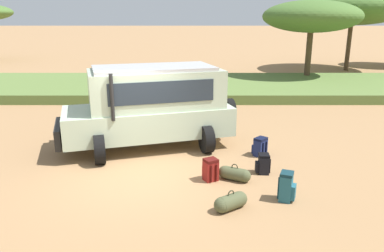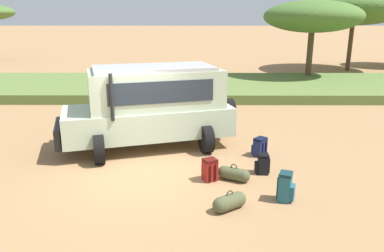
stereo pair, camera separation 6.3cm
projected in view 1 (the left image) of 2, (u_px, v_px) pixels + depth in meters
The scene contains 11 objects.
ground_plane at pixel (142, 175), 9.40m from camera, with size 320.00×320.00×0.00m, color #9E754C.
grass_bank at pixel (168, 86), 20.08m from camera, with size 120.00×7.00×0.44m.
safari_vehicle at pixel (151, 105), 11.11m from camera, with size 5.46×3.57×2.44m.
backpack_beside_front_wheel at pixel (286, 187), 8.01m from camera, with size 0.42×0.39×0.65m.
backpack_cluster_center at pixel (260, 147), 10.65m from camera, with size 0.47×0.47×0.53m.
backpack_near_rear_wheel at pixel (210, 170), 9.02m from camera, with size 0.41×0.44×0.55m.
backpack_outermost at pixel (263, 164), 9.44m from camera, with size 0.37×0.33×0.51m.
duffel_bag_low_black_case at pixel (234, 174), 9.06m from camera, with size 0.76×0.54×0.42m.
duffel_bag_soft_canvas at pixel (230, 202), 7.68m from camera, with size 0.72×0.59×0.43m.
acacia_tree_left_mid at pixel (311, 17), 21.49m from camera, with size 5.64×5.33×4.75m.
acacia_tree_centre_back at pixel (352, 8), 26.42m from camera, with size 7.32×7.81×5.61m.
Camera 1 is at (1.24, -8.68, 3.82)m, focal length 35.00 mm.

